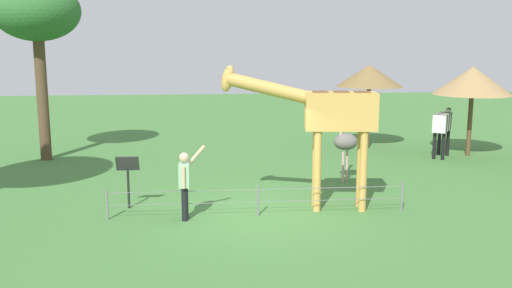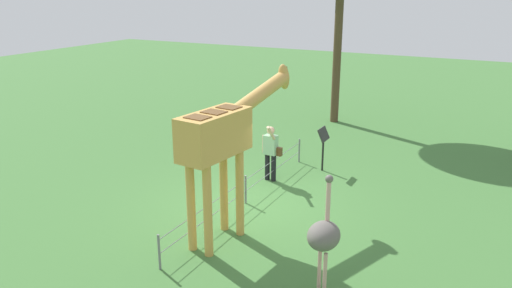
% 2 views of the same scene
% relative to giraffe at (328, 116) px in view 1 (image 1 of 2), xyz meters
% --- Properties ---
extents(ground_plane, '(60.00, 60.00, 0.00)m').
position_rel_giraffe_xyz_m(ground_plane, '(1.73, 0.29, -2.29)').
color(ground_plane, '#427538').
extents(giraffe, '(3.80, 0.91, 3.54)m').
position_rel_giraffe_xyz_m(giraffe, '(0.00, 0.00, 0.00)').
color(giraffe, gold).
rests_on(giraffe, ground_plane).
extents(visitor, '(0.62, 0.58, 1.72)m').
position_rel_giraffe_xyz_m(visitor, '(3.43, 0.56, -1.39)').
color(visitor, black).
rests_on(visitor, ground_plane).
extents(zebra, '(1.26, 1.67, 1.66)m').
position_rel_giraffe_xyz_m(zebra, '(-5.37, -5.78, -1.13)').
color(zebra, black).
rests_on(zebra, ground_plane).
extents(ostrich, '(0.70, 0.56, 2.25)m').
position_rel_giraffe_xyz_m(ostrich, '(-1.12, -2.65, -1.12)').
color(ostrich, '#CC9E93').
rests_on(ostrich, ground_plane).
extents(shade_hut_near, '(2.49, 2.49, 3.16)m').
position_rel_giraffe_xyz_m(shade_hut_near, '(-3.22, -7.63, 0.45)').
color(shade_hut_near, brown).
rests_on(shade_hut_near, ground_plane).
extents(shade_hut_aside, '(2.71, 2.71, 3.17)m').
position_rel_giraffe_xyz_m(shade_hut_aside, '(-6.42, -5.91, 0.37)').
color(shade_hut_aside, brown).
rests_on(shade_hut_aside, ground_plane).
extents(tree_east, '(2.86, 2.86, 6.03)m').
position_rel_giraffe_xyz_m(tree_east, '(8.43, -6.60, 2.64)').
color(tree_east, brown).
rests_on(tree_east, ground_plane).
extents(info_sign, '(0.56, 0.21, 1.32)m').
position_rel_giraffe_xyz_m(info_sign, '(4.85, -0.47, -1.34)').
color(info_sign, black).
rests_on(info_sign, ground_plane).
extents(wire_fence, '(7.05, 0.05, 0.75)m').
position_rel_giraffe_xyz_m(wire_fence, '(1.73, 0.44, -1.89)').
color(wire_fence, slate).
rests_on(wire_fence, ground_plane).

